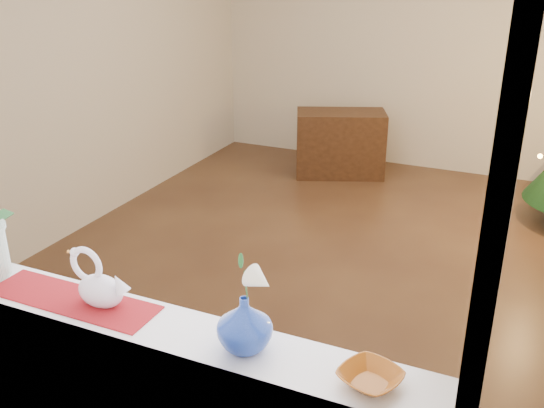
% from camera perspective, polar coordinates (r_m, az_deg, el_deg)
% --- Properties ---
extents(ground, '(5.00, 5.00, 0.00)m').
position_cam_1_polar(ground, '(4.57, 7.05, -5.68)').
color(ground, '#392217').
rests_on(ground, ground).
extents(wall_back, '(4.50, 0.10, 2.70)m').
position_cam_1_polar(wall_back, '(6.52, 14.55, 14.79)').
color(wall_back, beige).
rests_on(wall_back, ground).
extents(wall_front, '(4.50, 0.10, 2.70)m').
position_cam_1_polar(wall_front, '(1.95, -13.90, -2.20)').
color(wall_front, beige).
rests_on(wall_front, ground).
extents(wall_left, '(0.10, 5.00, 2.70)m').
position_cam_1_polar(wall_left, '(5.20, -17.10, 12.74)').
color(wall_left, beige).
rests_on(wall_left, ground).
extents(windowsill, '(2.20, 0.26, 0.04)m').
position_cam_1_polar(windowsill, '(2.26, -10.80, -11.38)').
color(windowsill, white).
rests_on(windowsill, window_apron).
extents(window_frame, '(2.22, 0.06, 1.60)m').
position_cam_1_polar(window_frame, '(1.86, -14.33, 8.02)').
color(window_frame, white).
rests_on(window_frame, windowsill).
extents(runner, '(0.70, 0.20, 0.01)m').
position_cam_1_polar(runner, '(2.46, -18.25, -8.53)').
color(runner, maroon).
rests_on(runner, windowsill).
extents(swan, '(0.28, 0.19, 0.22)m').
position_cam_1_polar(swan, '(2.34, -15.95, -6.84)').
color(swan, silver).
rests_on(swan, windowsill).
extents(blue_vase, '(0.25, 0.25, 0.22)m').
position_cam_1_polar(blue_vase, '(2.02, -2.61, -10.84)').
color(blue_vase, navy).
rests_on(blue_vase, windowsill).
extents(lily, '(0.12, 0.07, 0.17)m').
position_cam_1_polar(lily, '(1.92, -2.71, -5.94)').
color(lily, silver).
rests_on(lily, blue_vase).
extents(paperweight, '(0.08, 0.08, 0.07)m').
position_cam_1_polar(paperweight, '(2.05, -1.81, -13.05)').
color(paperweight, silver).
rests_on(paperweight, windowsill).
extents(amber_dish, '(0.20, 0.20, 0.04)m').
position_cam_1_polar(amber_dish, '(1.95, 9.22, -15.94)').
color(amber_dish, '#904811').
rests_on(amber_dish, windowsill).
extents(side_table, '(0.99, 0.75, 0.67)m').
position_cam_1_polar(side_table, '(6.31, 6.43, 5.67)').
color(side_table, black).
rests_on(side_table, ground).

